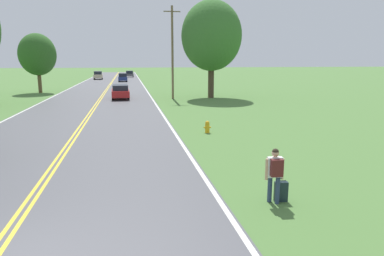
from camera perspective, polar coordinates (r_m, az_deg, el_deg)
name	(u,v)px	position (r m, az deg, el deg)	size (l,w,h in m)	color
hitchhiker_person	(275,170)	(10.41, 13.67, -6.87)	(0.57, 0.43, 1.67)	navy
suitcase	(281,192)	(10.83, 14.61, -10.23)	(0.41, 0.19, 0.67)	#19282D
fire_hydrant	(207,127)	(20.11, 2.57, 0.21)	(0.42, 0.26, 0.72)	gold
utility_pole_midground	(172,52)	(37.98, -3.28, 12.56)	(1.80, 0.24, 9.88)	brown
tree_left_verge	(211,36)	(39.24, 3.27, 15.07)	(6.69, 6.69, 10.73)	#473828
tree_mid_treeline	(37,55)	(49.32, -24.37, 11.08)	(4.66, 4.66, 7.62)	brown
car_red_suv_approaching	(120,91)	(38.91, -11.85, 6.03)	(1.99, 4.64, 1.55)	black
car_dark_blue_sedan_mid_near	(123,77)	(70.79, -11.46, 8.26)	(1.79, 3.92, 1.65)	black
car_champagne_suv_mid_far	(98,75)	(80.66, -15.37, 8.52)	(2.11, 4.86, 1.79)	black
car_dark_grey_hatchback_receding	(130,74)	(89.92, -10.34, 8.91)	(2.07, 3.70, 1.59)	black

